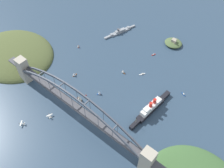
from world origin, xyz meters
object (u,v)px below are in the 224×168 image
small_boat_3 (153,55)px  naval_cruiser (120,31)px  small_boat_5 (78,46)px  small_boat_7 (74,74)px  seaplane_second_in_formation (50,116)px  small_boat_0 (99,93)px  seaplane_taxiing_near_bridge (22,124)px  harbor_arch_bridge (76,108)px  ocean_liner (151,108)px  fort_island_mid_harbor (173,43)px  small_boat_4 (80,98)px  small_boat_6 (123,71)px  small_boat_2 (142,74)px  channel_marker_buoy (86,95)px  small_boat_1 (183,94)px

small_boat_3 → naval_cruiser: bearing=172.1°
small_boat_5 → small_boat_7: 73.71m
naval_cruiser → seaplane_second_in_formation: bearing=-78.5°
small_boat_0 → small_boat_5: small_boat_0 is taller
small_boat_0 → seaplane_taxiing_near_bridge: bearing=-113.4°
harbor_arch_bridge → ocean_liner: harbor_arch_bridge is taller
small_boat_5 → harbor_arch_bridge: bearing=-45.2°
ocean_liner → naval_cruiser: size_ratio=1.26×
fort_island_mid_harbor → small_boat_4: size_ratio=2.61×
harbor_arch_bridge → seaplane_taxiing_near_bridge: size_ratio=34.32×
small_boat_4 → small_boat_5: size_ratio=1.76×
small_boat_6 → small_boat_2: bearing=32.6°
seaplane_taxiing_near_bridge → channel_marker_buoy: seaplane_taxiing_near_bridge is taller
small_boat_3 → small_boat_5: bearing=-149.0°
small_boat_3 → channel_marker_buoy: (-30.94, -148.79, 0.35)m
naval_cruiser → small_boat_5: bearing=-110.8°
small_boat_3 → small_boat_4: 165.08m
channel_marker_buoy → seaplane_taxiing_near_bridge: bearing=-109.2°
naval_cruiser → small_boat_2: (102.33, -65.98, -1.85)m
small_boat_4 → ocean_liner: bearing=29.1°
ocean_liner → small_boat_0: ocean_liner is taller
small_boat_2 → small_boat_5: 136.65m
fort_island_mid_harbor → small_boat_0: size_ratio=3.94×
fort_island_mid_harbor → harbor_arch_bridge: bearing=-95.3°
small_boat_4 → small_boat_6: 91.92m
seaplane_second_in_formation → naval_cruiser: bearing=101.5°
fort_island_mid_harbor → small_boat_2: size_ratio=3.29×
small_boat_2 → channel_marker_buoy: size_ratio=3.70×
small_boat_1 → small_boat_7: bearing=-153.3°
naval_cruiser → seaplane_taxiing_near_bridge: naval_cruiser is taller
small_boat_2 → small_boat_7: size_ratio=1.13×
seaplane_taxiing_near_bridge → small_boat_3: size_ratio=1.13×
seaplane_taxiing_near_bridge → small_boat_6: (49.73, 176.35, 1.69)m
small_boat_0 → small_boat_5: bearing=150.9°
small_boat_1 → small_boat_7: (-164.65, -82.92, 3.00)m
harbor_arch_bridge → small_boat_1: (98.32, 140.09, -26.48)m
small_boat_0 → fort_island_mid_harbor: bearing=81.2°
seaplane_taxiing_near_bridge → small_boat_0: size_ratio=1.05×
small_boat_2 → small_boat_6: (-28.05, -17.93, 2.93)m
seaplane_taxiing_near_bridge → small_boat_2: (77.78, 194.28, -1.24)m
harbor_arch_bridge → small_boat_6: (-6.13, 116.27, -23.71)m
small_boat_7 → small_boat_5: bearing=129.5°
fort_island_mid_harbor → small_boat_6: fort_island_mid_harbor is taller
small_boat_3 → small_boat_4: (-31.76, -161.91, 5.10)m
seaplane_taxiing_near_bridge → small_boat_0: 124.87m
seaplane_second_in_formation → channel_marker_buoy: size_ratio=3.40×
harbor_arch_bridge → fort_island_mid_harbor: size_ratio=9.11×
ocean_liner → small_boat_3: (-65.49, 107.80, -5.80)m
harbor_arch_bridge → seaplane_taxiing_near_bridge: harbor_arch_bridge is taller
fort_island_mid_harbor → small_boat_6: (-28.25, -120.85, -0.27)m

